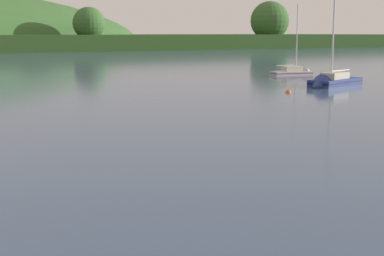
% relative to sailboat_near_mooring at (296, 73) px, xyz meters
% --- Properties ---
extents(sailboat_near_mooring, '(6.78, 3.07, 10.69)m').
position_rel_sailboat_near_mooring_xyz_m(sailboat_near_mooring, '(0.00, 0.00, 0.00)').
color(sailboat_near_mooring, '#ADB2BC').
rests_on(sailboat_near_mooring, ground).
extents(sailboat_far_left, '(8.90, 5.07, 12.75)m').
position_rel_sailboat_near_mooring_xyz_m(sailboat_far_left, '(-7.19, -14.62, 0.05)').
color(sailboat_far_left, navy).
rests_on(sailboat_far_left, ground).
extents(mooring_buoy_far_upstream, '(0.57, 0.57, 0.65)m').
position_rel_sailboat_near_mooring_xyz_m(mooring_buoy_far_upstream, '(-15.28, -17.34, -0.26)').
color(mooring_buoy_far_upstream, '#EA5B19').
rests_on(mooring_buoy_far_upstream, ground).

